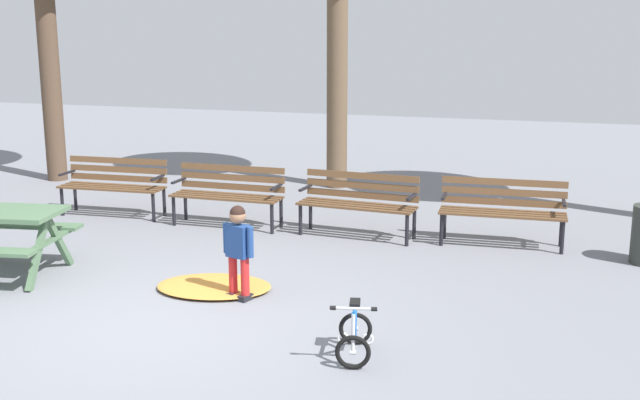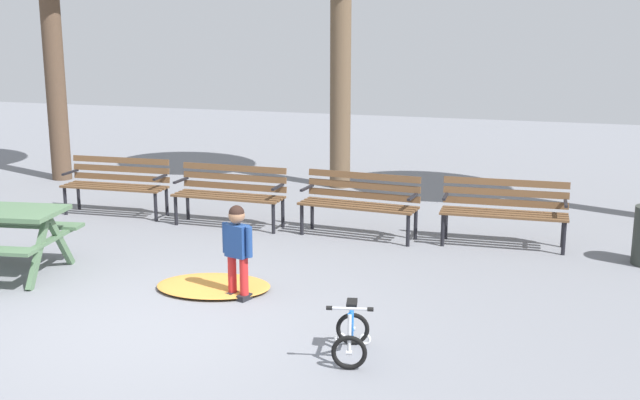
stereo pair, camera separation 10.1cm
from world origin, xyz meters
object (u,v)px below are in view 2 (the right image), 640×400
at_px(kids_bicycle, 351,334).
at_px(park_bench_far_left, 117,181).
at_px(park_bench_right, 360,199).
at_px(park_bench_far_right, 504,207).
at_px(park_bench_left, 231,190).
at_px(child_standing, 237,245).

bearing_deg(kids_bicycle, park_bench_far_left, 140.95).
height_order(park_bench_right, park_bench_far_right, same).
bearing_deg(park_bench_far_right, park_bench_far_left, -179.12).
xyz_separation_m(park_bench_left, park_bench_right, (1.91, 0.01, 0.00)).
xyz_separation_m(park_bench_right, child_standing, (-0.53, -2.81, 0.08)).
bearing_deg(park_bench_right, park_bench_far_right, 4.32).
height_order(park_bench_right, child_standing, child_standing).
height_order(park_bench_left, kids_bicycle, park_bench_left).
relative_size(park_bench_right, child_standing, 1.62).
relative_size(park_bench_far_left, park_bench_right, 1.00).
bearing_deg(park_bench_far_right, park_bench_left, -177.63).
distance_m(park_bench_left, child_standing, 3.12).
height_order(park_bench_far_left, park_bench_left, same).
bearing_deg(park_bench_far_left, kids_bicycle, -39.05).
relative_size(park_bench_left, park_bench_far_right, 0.99).
bearing_deg(park_bench_left, park_bench_right, 0.43).
relative_size(park_bench_left, kids_bicycle, 2.61).
relative_size(park_bench_far_left, park_bench_far_right, 1.00).
bearing_deg(park_bench_left, kids_bicycle, -52.87).
relative_size(child_standing, kids_bicycle, 1.64).
distance_m(park_bench_far_left, park_bench_right, 3.81).
height_order(park_bench_far_left, kids_bicycle, park_bench_far_left).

